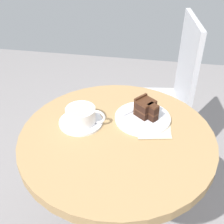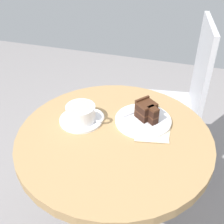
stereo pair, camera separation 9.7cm
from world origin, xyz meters
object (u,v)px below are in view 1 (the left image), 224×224
coffee_cup (81,115)px  teaspoon (76,128)px  cake_plate (143,118)px  cake_slice (146,108)px  napkin (153,127)px  fork (140,107)px  cafe_chair (168,91)px  saucer (81,122)px

coffee_cup → teaspoon: size_ratio=1.47×
cake_plate → cake_slice: (0.01, 0.01, 0.04)m
napkin → fork: bearing=118.9°
cake_plate → napkin: 0.06m
coffee_cup → cafe_chair: size_ratio=0.15×
saucer → coffee_cup: size_ratio=1.11×
saucer → fork: bearing=29.4°
cake_slice → napkin: (0.03, -0.05, -0.04)m
saucer → napkin: bearing=4.2°
cake_plate → cafe_chair: cafe_chair is taller
cake_plate → napkin: size_ratio=1.36×
cafe_chair → fork: bearing=-21.5°
saucer → cake_slice: (0.22, 0.07, 0.04)m
fork → coffee_cup: bearing=162.9°
teaspoon → fork: bearing=-164.2°
teaspoon → cafe_chair: cafe_chair is taller
napkin → cake_plate: bearing=135.2°
coffee_cup → fork: (0.19, 0.12, -0.02)m
saucer → cake_plate: (0.21, 0.06, 0.00)m
teaspoon → cafe_chair: bearing=-137.9°
saucer → cake_plate: cake_plate is taller
cake_plate → cafe_chair: 0.59m
coffee_cup → fork: 0.23m
saucer → cake_plate: bearing=15.1°
cake_plate → fork: size_ratio=1.80×
saucer → cake_plate: size_ratio=0.77×
teaspoon → cake_plate: teaspoon is taller
cafe_chair → cake_slice: bearing=-18.1°
fork → napkin: bearing=-109.4°
saucer → coffee_cup: (0.01, -0.01, 0.03)m
coffee_cup → cafe_chair: cafe_chair is taller
teaspoon → cake_plate: 0.24m
teaspoon → cake_slice: size_ratio=1.04×
fork → teaspoon: bearing=168.6°
cake_slice → cafe_chair: bearing=79.9°
coffee_cup → cake_plate: (0.21, 0.06, -0.03)m
teaspoon → cake_slice: cake_slice is taller
teaspoon → cake_slice: (0.23, 0.11, 0.03)m
cake_slice → fork: 0.06m
teaspoon → napkin: teaspoon is taller
cake_plate → cafe_chair: (0.10, 0.54, -0.20)m
cake_slice → fork: bearing=116.7°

